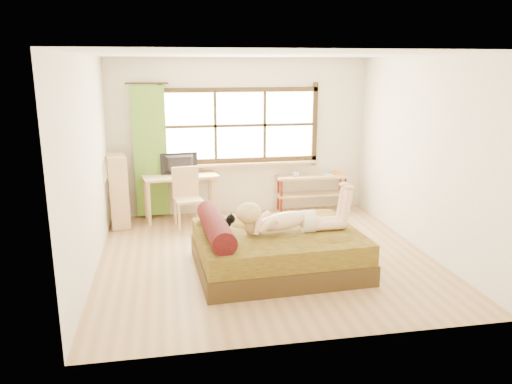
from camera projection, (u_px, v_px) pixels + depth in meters
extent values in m
plane|color=#9E754C|center=(265.00, 256.00, 6.92)|extent=(4.50, 4.50, 0.00)
plane|color=white|center=(266.00, 54.00, 6.25)|extent=(4.50, 4.50, 0.00)
plane|color=silver|center=(240.00, 137.00, 8.73)|extent=(4.50, 0.00, 4.50)
plane|color=silver|center=(316.00, 206.00, 4.44)|extent=(4.50, 0.00, 4.50)
plane|color=silver|center=(88.00, 166.00, 6.19)|extent=(0.00, 4.50, 4.50)
plane|color=silver|center=(423.00, 155.00, 6.98)|extent=(0.00, 4.50, 4.50)
cube|color=#FFEDBF|center=(240.00, 125.00, 8.67)|extent=(2.60, 0.01, 1.30)
cube|color=tan|center=(241.00, 164.00, 8.77)|extent=(2.80, 0.16, 0.04)
cube|color=#498323|center=(150.00, 152.00, 8.39)|extent=(0.55, 0.10, 2.20)
cube|color=#32220F|center=(278.00, 259.00, 6.45)|extent=(2.14, 1.75, 0.26)
cube|color=#3B280D|center=(278.00, 240.00, 6.39)|extent=(2.10, 1.71, 0.26)
cylinder|color=black|center=(215.00, 226.00, 6.15)|extent=(0.36, 1.41, 0.29)
cube|color=tan|center=(180.00, 176.00, 8.40)|extent=(1.30, 0.73, 0.04)
cube|color=tan|center=(149.00, 204.00, 8.12)|extent=(0.06, 0.06, 0.74)
cube|color=tan|center=(216.00, 199.00, 8.46)|extent=(0.06, 0.06, 0.74)
cube|color=tan|center=(146.00, 197.00, 8.53)|extent=(0.06, 0.06, 0.74)
cube|color=tan|center=(210.00, 192.00, 8.88)|extent=(0.06, 0.06, 0.74)
imported|color=black|center=(180.00, 164.00, 8.40)|extent=(0.63, 0.17, 0.36)
cube|color=tan|center=(188.00, 200.00, 8.07)|extent=(0.49, 0.49, 0.04)
cube|color=tan|center=(185.00, 181.00, 8.18)|extent=(0.43, 0.10, 0.49)
cube|color=tan|center=(179.00, 218.00, 7.90)|extent=(0.05, 0.05, 0.43)
cube|color=tan|center=(202.00, 216.00, 8.01)|extent=(0.05, 0.05, 0.43)
cube|color=tan|center=(175.00, 212.00, 8.24)|extent=(0.05, 0.05, 0.43)
cube|color=tan|center=(197.00, 210.00, 8.35)|extent=(0.05, 0.05, 0.43)
cube|color=tan|center=(312.00, 177.00, 8.96)|extent=(1.29, 0.33, 0.04)
cube|color=tan|center=(312.00, 194.00, 9.04)|extent=(1.29, 0.33, 0.03)
cylinder|color=maroon|center=(281.00, 196.00, 8.81)|extent=(0.04, 0.04, 0.64)
cylinder|color=maroon|center=(345.00, 193.00, 9.01)|extent=(0.04, 0.04, 0.64)
cylinder|color=maroon|center=(278.00, 193.00, 9.06)|extent=(0.04, 0.04, 0.64)
cylinder|color=maroon|center=(340.00, 190.00, 9.26)|extent=(0.04, 0.04, 0.64)
cube|color=orange|center=(338.00, 172.00, 9.02)|extent=(0.11, 0.11, 0.09)
imported|color=gray|center=(296.00, 174.00, 8.89)|extent=(0.11, 0.11, 0.09)
imported|color=gray|center=(323.00, 175.00, 8.99)|extent=(0.15, 0.20, 0.02)
cube|color=tan|center=(120.00, 223.00, 8.18)|extent=(0.37, 0.52, 0.03)
cube|color=tan|center=(119.00, 202.00, 8.09)|extent=(0.37, 0.52, 0.03)
cube|color=tan|center=(117.00, 180.00, 8.00)|extent=(0.37, 0.52, 0.03)
cube|color=tan|center=(116.00, 157.00, 7.91)|extent=(0.37, 0.52, 0.03)
cube|color=tan|center=(120.00, 194.00, 7.82)|extent=(0.29, 0.08, 1.17)
cube|color=tan|center=(117.00, 188.00, 8.26)|extent=(0.29, 0.08, 1.17)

